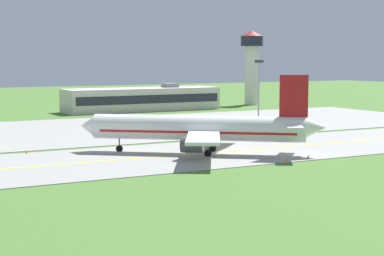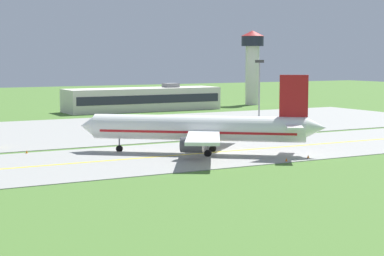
# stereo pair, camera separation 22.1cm
# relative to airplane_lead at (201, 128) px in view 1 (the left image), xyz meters

# --- Properties ---
(ground_plane) EXTENTS (500.00, 500.00, 0.00)m
(ground_plane) POSITION_rel_airplane_lead_xyz_m (4.22, 0.19, -4.13)
(ground_plane) COLOR #47702D
(taxiway_strip) EXTENTS (240.00, 28.00, 0.10)m
(taxiway_strip) POSITION_rel_airplane_lead_xyz_m (4.22, 0.19, -4.08)
(taxiway_strip) COLOR gray
(taxiway_strip) RESTS_ON ground
(apron_pad) EXTENTS (140.00, 52.00, 0.10)m
(apron_pad) POSITION_rel_airplane_lead_xyz_m (14.22, 42.19, -4.08)
(apron_pad) COLOR gray
(apron_pad) RESTS_ON ground
(taxiway_centreline) EXTENTS (220.00, 0.60, 0.01)m
(taxiway_centreline) POSITION_rel_airplane_lead_xyz_m (4.22, 0.19, -4.03)
(taxiway_centreline) COLOR yellow
(taxiway_centreline) RESTS_ON taxiway_strip
(airplane_lead) EXTENTS (33.28, 29.33, 12.70)m
(airplane_lead) POSITION_rel_airplane_lead_xyz_m (0.00, 0.00, 0.00)
(airplane_lead) COLOR white
(airplane_lead) RESTS_ON ground
(terminal_building) EXTENTS (45.55, 11.65, 7.75)m
(terminal_building) POSITION_rel_airplane_lead_xyz_m (27.69, 83.81, -0.83)
(terminal_building) COLOR beige
(terminal_building) RESTS_ON ground
(control_tower) EXTENTS (7.60, 7.60, 23.92)m
(control_tower) POSITION_rel_airplane_lead_xyz_m (68.89, 88.92, 10.43)
(control_tower) COLOR silver
(control_tower) RESTS_ON ground
(apron_light_mast) EXTENTS (2.40, 0.50, 14.70)m
(apron_light_mast) POSITION_rel_airplane_lead_xyz_m (43.87, 48.12, 5.19)
(apron_light_mast) COLOR gray
(apron_light_mast) RESTS_ON ground
(traffic_cone_near_edge) EXTENTS (0.44, 0.44, 0.60)m
(traffic_cone_near_edge) POSITION_rel_airplane_lead_xyz_m (7.21, -12.95, -3.83)
(traffic_cone_near_edge) COLOR orange
(traffic_cone_near_edge) RESTS_ON ground
(traffic_cone_mid_edge) EXTENTS (0.44, 0.44, 0.60)m
(traffic_cone_mid_edge) POSITION_rel_airplane_lead_xyz_m (12.06, -11.96, -3.83)
(traffic_cone_mid_edge) COLOR orange
(traffic_cone_mid_edge) RESTS_ON ground
(traffic_cone_far_edge) EXTENTS (0.44, 0.44, 0.60)m
(traffic_cone_far_edge) POSITION_rel_airplane_lead_xyz_m (-24.40, 13.51, -3.83)
(traffic_cone_far_edge) COLOR orange
(traffic_cone_far_edge) RESTS_ON ground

